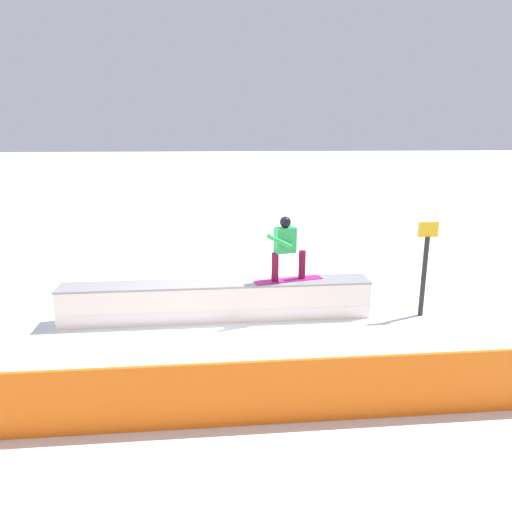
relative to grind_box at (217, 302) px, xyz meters
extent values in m
plane|color=white|center=(0.00, 0.00, -0.35)|extent=(120.00, 120.00, 0.00)
cube|color=white|center=(0.00, 0.00, 0.02)|extent=(6.19, 0.75, 0.73)
cube|color=white|center=(0.00, 0.00, -0.17)|extent=(6.20, 0.76, 0.17)
cube|color=gray|center=(0.00, 0.00, 0.40)|extent=(6.19, 0.81, 0.04)
cube|color=#B71C85|center=(-1.45, -0.04, 0.43)|extent=(1.43, 0.60, 0.01)
cylinder|color=maroon|center=(-1.16, 0.03, 0.72)|extent=(0.17, 0.17, 0.58)
cylinder|color=maroon|center=(-1.73, -0.12, 0.72)|extent=(0.17, 0.17, 0.58)
cube|color=green|center=(-1.36, -0.02, 1.26)|extent=(0.45, 0.33, 0.50)
sphere|color=black|center=(-1.36, -0.02, 1.62)|extent=(0.22, 0.22, 0.22)
cylinder|color=green|center=(-1.23, 0.18, 1.29)|extent=(0.53, 0.22, 0.34)
cylinder|color=green|center=(-1.42, -0.21, 1.29)|extent=(0.17, 0.12, 0.56)
cube|color=orange|center=(0.00, 3.64, 0.11)|extent=(13.15, 0.47, 0.91)
cylinder|color=#262628|center=(-4.18, 0.10, 0.48)|extent=(0.10, 0.10, 1.66)
cube|color=yellow|center=(-4.18, 0.10, 1.46)|extent=(0.40, 0.04, 0.30)
camera|label=1|loc=(-0.19, 9.17, 3.48)|focal=33.98mm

